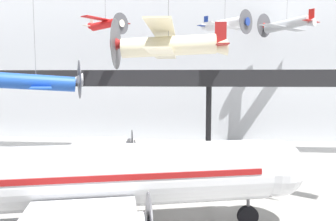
# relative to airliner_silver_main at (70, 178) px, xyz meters

# --- Properties ---
(hangar_back_wall) EXTENTS (140.00, 3.00, 24.72)m
(hangar_back_wall) POSITION_rel_airliner_silver_main_xyz_m (8.62, 32.43, 8.73)
(hangar_back_wall) COLOR silver
(hangar_back_wall) RESTS_ON ground
(mezzanine_walkway) EXTENTS (110.00, 3.20, 10.26)m
(mezzanine_walkway) POSITION_rel_airliner_silver_main_xyz_m (8.62, 23.15, 4.97)
(mezzanine_walkway) COLOR black
(mezzanine_walkway) RESTS_ON ground
(airliner_silver_main) EXTENTS (28.56, 33.04, 10.57)m
(airliner_silver_main) POSITION_rel_airliner_silver_main_xyz_m (0.00, 0.00, 0.00)
(airliner_silver_main) COLOR silver
(airliner_silver_main) RESTS_ON ground
(suspended_plane_silver_racer) EXTENTS (7.44, 7.47, 4.79)m
(suspended_plane_silver_racer) POSITION_rel_airliner_silver_main_xyz_m (18.35, 25.86, 12.38)
(suspended_plane_silver_racer) COLOR silver
(suspended_plane_blue_trainer) EXTENTS (8.24, 9.37, 11.84)m
(suspended_plane_blue_trainer) POSITION_rel_airliner_silver_main_xyz_m (-6.57, 9.32, 5.28)
(suspended_plane_blue_trainer) COLOR #1E4CAD
(suspended_plane_red_highwing) EXTENTS (5.34, 5.89, 5.63)m
(suspended_plane_red_highwing) POSITION_rel_airliner_silver_main_xyz_m (-2.92, 18.26, 11.58)
(suspended_plane_red_highwing) COLOR red
(suspended_plane_white_twin) EXTENTS (6.02, 6.34, 5.62)m
(suspended_plane_white_twin) POSITION_rel_airliner_silver_main_xyz_m (10.14, 19.84, 11.61)
(suspended_plane_white_twin) COLOR silver
(suspended_plane_cream_biplane) EXTENTS (7.70, 9.44, 9.54)m
(suspended_plane_cream_biplane) POSITION_rel_airliner_silver_main_xyz_m (5.23, 4.19, 7.80)
(suspended_plane_cream_biplane) COLOR beige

